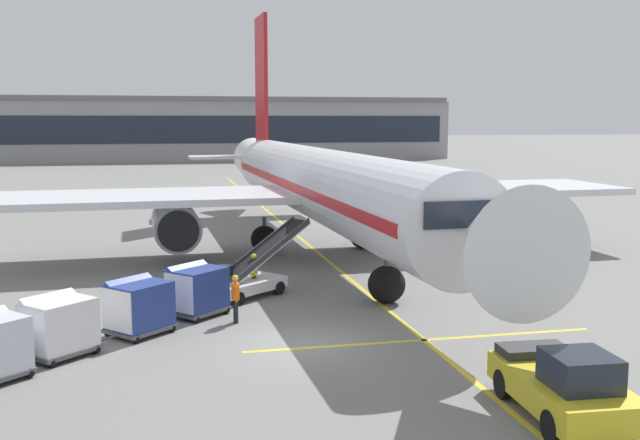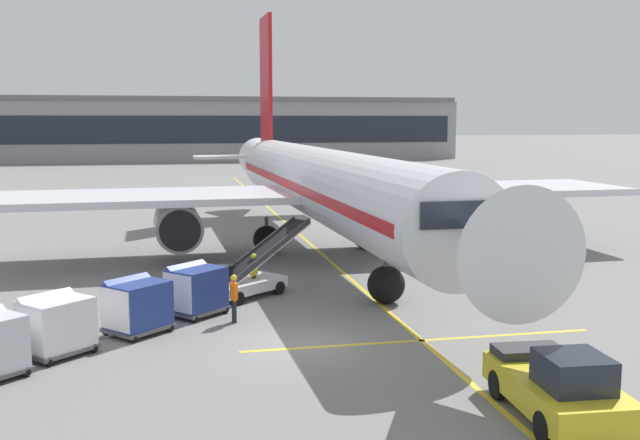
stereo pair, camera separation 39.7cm
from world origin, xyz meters
name	(u,v)px [view 2 (the right image)]	position (x,y,z in m)	size (l,w,h in m)	color
ground_plane	(303,344)	(0.00, 0.00, 0.00)	(600.00, 600.00, 0.00)	slate
parked_airplane	(321,185)	(3.88, 15.82, 3.76)	(34.50, 44.37, 14.97)	silver
belt_loader	(250,275)	(-0.94, 6.97, 0.86)	(4.93, 4.33, 2.96)	silver
baggage_cart_lead	(195,289)	(-3.25, 4.39, 1.00)	(2.56, 2.53, 1.91)	#515156
baggage_cart_second	(137,305)	(-5.30, 2.37, 1.00)	(2.56, 2.53, 1.91)	#515156
baggage_cart_third	(56,324)	(-7.65, 0.47, 1.00)	(2.56, 2.53, 1.91)	#515156
pushback_tug	(558,386)	(5.00, -7.10, 0.83)	(2.33, 4.51, 1.83)	gold
ground_crew_by_loader	(254,271)	(-0.76, 7.10, 1.00)	(0.36, 0.54, 1.74)	black
ground_crew_by_carts	(189,292)	(-3.51, 3.86, 1.00)	(0.55, 0.34, 1.74)	black
ground_crew_marshaller	(234,295)	(-1.94, 3.08, 1.00)	(0.26, 0.57, 1.74)	black
safety_cone_engine_keepout	(202,273)	(-2.76, 10.48, 0.31)	(0.57, 0.57, 0.65)	black
apron_guidance_line_lead_in	(324,256)	(3.92, 15.02, 0.00)	(0.20, 110.00, 0.01)	yellow
apron_guidance_line_stop_bar	(421,340)	(3.90, -0.38, 0.00)	(12.00, 0.20, 0.01)	yellow
terminal_building	(143,129)	(-8.51, 115.53, 5.56)	(113.71, 18.89, 11.22)	#939399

